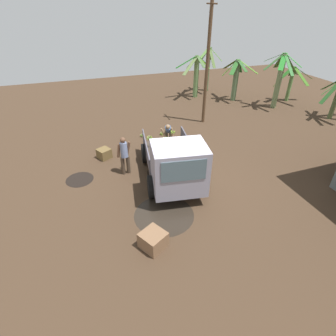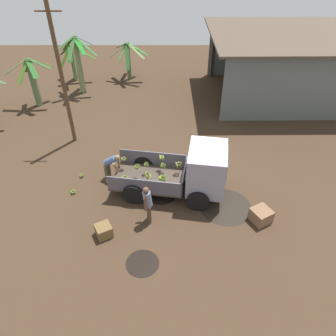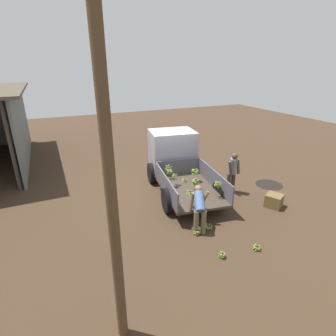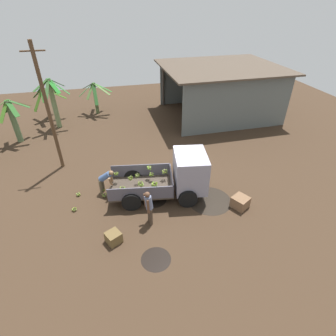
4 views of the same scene
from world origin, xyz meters
name	(u,v)px [view 1 (image 1 of 4)]	position (x,y,z in m)	size (l,w,h in m)	color
ground	(185,187)	(0.00, 0.00, 0.00)	(36.00, 36.00, 0.00)	#3E2C1E
mud_patch_0	(80,179)	(-1.85, -3.83, 0.00)	(1.09, 1.09, 0.01)	black
mud_patch_1	(164,215)	(1.20, -1.24, 0.00)	(2.02, 2.02, 0.01)	black
mud_patch_2	(161,172)	(-1.29, -0.54, 0.00)	(1.21, 1.21, 0.01)	black
cargo_truck	(176,166)	(0.04, -0.39, 1.09)	(4.63, 2.63, 2.11)	#3D3229
utility_pole	(207,64)	(-5.65, 3.42, 3.26)	(1.04, 0.18, 6.39)	#513925
banana_palm_0	(291,82)	(-7.19, 10.71, 1.31)	(2.45, 2.56, 2.33)	#5D8043
banana_palm_1	(279,79)	(-6.34, 8.92, 1.84)	(2.21, 2.34, 3.41)	#718757
banana_palm_3	(196,76)	(-10.14, 4.88, 1.53)	(2.67, 2.56, 2.87)	#658A4F
banana_palm_4	(236,79)	(-8.57, 7.17, 1.46)	(2.59, 2.05, 2.76)	#58724B
banana_palm_5	(208,68)	(-11.25, 6.36, 1.74)	(2.13, 1.94, 3.18)	#515F3A
person_foreground_visitor	(124,154)	(-1.74, -1.95, 0.89)	(0.37, 0.61, 1.61)	#443528
person_worker_loading	(168,132)	(-3.37, 0.47, 0.77)	(0.76, 0.75, 1.30)	brown
banana_bunch_on_ground_0	(142,135)	(-4.84, -0.48, 0.09)	(0.24, 0.24, 0.17)	#49422F
banana_bunch_on_ground_1	(162,144)	(-3.51, 0.19, 0.11)	(0.26, 0.26, 0.18)	brown
banana_bunch_on_ground_2	(170,142)	(-3.58, 0.64, 0.10)	(0.22, 0.22, 0.18)	#4A4230
banana_bunch_on_ground_3	(162,133)	(-4.71, 0.55, 0.09)	(0.21, 0.21, 0.18)	brown
wooden_crate_0	(104,154)	(-3.26, -2.64, 0.22)	(0.52, 0.52, 0.45)	brown
wooden_crate_1	(153,240)	(2.37, -1.95, 0.26)	(0.66, 0.66, 0.52)	brown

